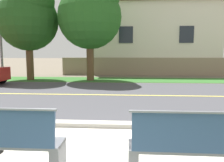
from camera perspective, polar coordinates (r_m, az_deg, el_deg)
ground_plane at (r=11.08m, az=1.52°, el=-2.16°), size 140.00×140.00×0.00m
curb_edge at (r=5.56m, az=-1.05°, el=-10.83°), size 44.00×0.30×0.11m
street_asphalt at (r=9.60m, az=1.13°, el=-3.55°), size 52.00×8.00×0.01m
road_centre_line at (r=9.60m, az=1.13°, el=-3.52°), size 48.00×0.14×0.01m
far_verge_grass at (r=15.09m, az=2.19°, el=0.31°), size 48.00×2.80×0.02m
bench_right at (r=3.51m, az=21.57°, el=-15.12°), size 2.03×0.48×1.01m
streetlamp at (r=17.17m, az=-26.08°, el=15.47°), size 0.24×2.10×7.96m
shade_tree_far_left at (r=15.95m, az=-19.96°, el=14.97°), size 3.82×3.82×6.29m
shade_tree_left at (r=14.89m, az=-5.15°, el=16.77°), size 4.01×4.01×6.62m
garden_wall at (r=18.43m, az=7.73°, el=3.62°), size 13.00×0.36×1.40m
house_across_street at (r=21.72m, az=9.90°, el=10.82°), size 11.26×6.91×6.42m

